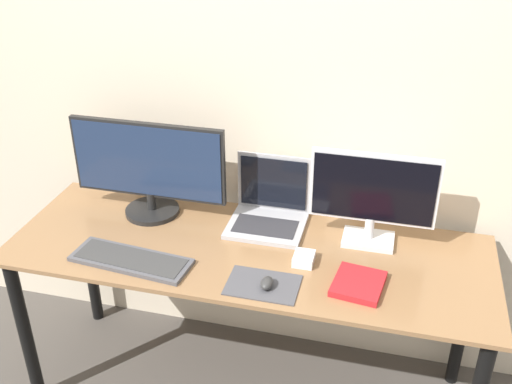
% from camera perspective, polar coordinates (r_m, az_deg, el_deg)
% --- Properties ---
extents(wall_back, '(7.00, 0.05, 2.50)m').
position_cam_1_polar(wall_back, '(2.44, 1.54, 9.58)').
color(wall_back, beige).
rests_on(wall_back, ground_plane).
extents(desk, '(1.87, 0.66, 0.75)m').
position_cam_1_polar(desk, '(2.39, -0.77, -7.64)').
color(desk, olive).
rests_on(desk, ground_plane).
extents(monitor_left, '(0.65, 0.23, 0.41)m').
position_cam_1_polar(monitor_left, '(2.49, -10.20, 2.26)').
color(monitor_left, black).
rests_on(monitor_left, desk).
extents(monitor_right, '(0.48, 0.14, 0.38)m').
position_cam_1_polar(monitor_right, '(2.30, 11.06, -0.35)').
color(monitor_right, silver).
rests_on(monitor_right, desk).
extents(laptop, '(0.31, 0.26, 0.27)m').
position_cam_1_polar(laptop, '(2.46, 1.28, -1.51)').
color(laptop, '#ADADB2').
rests_on(laptop, desk).
extents(keyboard, '(0.47, 0.20, 0.02)m').
position_cam_1_polar(keyboard, '(2.29, -11.82, -6.35)').
color(keyboard, '#4C4C51').
rests_on(keyboard, desk).
extents(mousepad, '(0.26, 0.17, 0.00)m').
position_cam_1_polar(mousepad, '(2.13, 0.66, -8.83)').
color(mousepad, '#47474C').
rests_on(mousepad, desk).
extents(mouse, '(0.04, 0.07, 0.03)m').
position_cam_1_polar(mouse, '(2.11, 1.05, -8.67)').
color(mouse, '#333333').
rests_on(mouse, mousepad).
extents(book, '(0.19, 0.21, 0.02)m').
position_cam_1_polar(book, '(2.15, 9.72, -8.61)').
color(book, red).
rests_on(book, desk).
extents(power_brick, '(0.08, 0.09, 0.03)m').
position_cam_1_polar(power_brick, '(2.24, 4.57, -6.34)').
color(power_brick, white).
rests_on(power_brick, desk).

